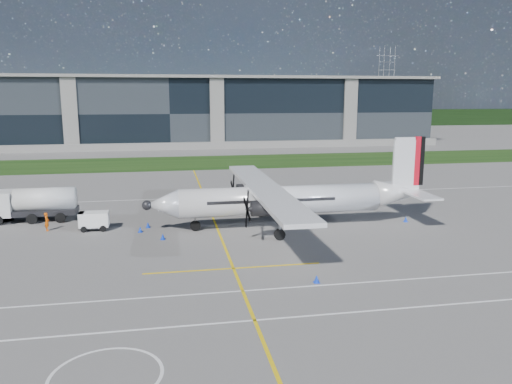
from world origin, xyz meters
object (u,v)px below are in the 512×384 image
at_px(turboprop_aircraft, 290,183).
at_px(safety_cone_nose_stbd, 148,225).
at_px(safety_cone_fwd, 140,229).
at_px(safety_cone_portwing, 317,279).
at_px(pylon_east, 386,86).
at_px(safety_cone_nose_port, 163,237).
at_px(safety_cone_tail, 406,219).
at_px(ground_crew_person, 47,220).
at_px(baggage_tug, 94,221).
at_px(fuel_tanker_truck, 26,205).

xyz_separation_m(turboprop_aircraft, safety_cone_nose_stbd, (-12.38, 1.81, -3.64)).
relative_size(safety_cone_fwd, safety_cone_portwing, 1.00).
bearing_deg(safety_cone_nose_stbd, turboprop_aircraft, -8.31).
xyz_separation_m(pylon_east, safety_cone_nose_port, (-86.68, -148.21, -14.75)).
relative_size(safety_cone_fwd, safety_cone_tail, 1.00).
distance_m(pylon_east, ground_crew_person, 173.65).
distance_m(turboprop_aircraft, safety_cone_fwd, 13.50).
bearing_deg(safety_cone_portwing, safety_cone_fwd, 129.21).
xyz_separation_m(turboprop_aircraft, ground_crew_person, (-20.86, 2.31, -2.98)).
bearing_deg(pylon_east, safety_cone_portwing, -115.85).
xyz_separation_m(turboprop_aircraft, safety_cone_tail, (10.88, -0.39, -3.64)).
bearing_deg(safety_cone_tail, safety_cone_fwd, 178.15).
bearing_deg(safety_cone_tail, baggage_tug, 175.33).
height_order(fuel_tanker_truck, safety_cone_fwd, fuel_tanker_truck).
bearing_deg(fuel_tanker_truck, ground_crew_person, -56.14).
relative_size(turboprop_aircraft, safety_cone_tail, 51.92).
bearing_deg(safety_cone_fwd, safety_cone_portwing, -50.79).
distance_m(pylon_east, safety_cone_tail, 160.75).
bearing_deg(turboprop_aircraft, safety_cone_portwing, -97.16).
relative_size(safety_cone_tail, safety_cone_portwing, 1.00).
height_order(turboprop_aircraft, baggage_tug, turboprop_aircraft).
bearing_deg(safety_cone_nose_port, pylon_east, 59.68).
bearing_deg(ground_crew_person, safety_cone_portwing, -135.57).
height_order(baggage_tug, safety_cone_fwd, baggage_tug).
xyz_separation_m(baggage_tug, safety_cone_portwing, (15.22, -15.35, -0.54)).
xyz_separation_m(ground_crew_person, safety_cone_nose_stbd, (8.48, -0.50, -0.67)).
bearing_deg(safety_cone_portwing, safety_cone_tail, 46.12).
height_order(pylon_east, safety_cone_fwd, pylon_east).
distance_m(baggage_tug, safety_cone_portwing, 21.62).
bearing_deg(safety_cone_portwing, fuel_tanker_truck, 137.93).
relative_size(safety_cone_nose_stbd, safety_cone_nose_port, 1.00).
bearing_deg(baggage_tug, pylon_east, 57.32).
bearing_deg(turboprop_aircraft, safety_cone_nose_port, -168.90).
xyz_separation_m(baggage_tug, safety_cone_nose_stbd, (4.53, -0.07, -0.54)).
relative_size(turboprop_aircraft, ground_crew_person, 14.16).
xyz_separation_m(ground_crew_person, safety_cone_tail, (31.74, -2.69, -0.67)).
xyz_separation_m(fuel_tanker_truck, baggage_tug, (6.56, -4.31, -0.75)).
bearing_deg(safety_cone_fwd, fuel_tanker_truck, 151.01).
bearing_deg(turboprop_aircraft, baggage_tug, 173.65).
relative_size(ground_crew_person, safety_cone_fwd, 3.67).
relative_size(ground_crew_person, safety_cone_portwing, 3.67).
relative_size(ground_crew_person, safety_cone_tail, 3.67).
relative_size(safety_cone_tail, safety_cone_nose_stbd, 1.00).
relative_size(turboprop_aircraft, safety_cone_fwd, 51.92).
distance_m(turboprop_aircraft, safety_cone_portwing, 14.05).
distance_m(safety_cone_fwd, safety_cone_portwing, 17.87).
relative_size(fuel_tanker_truck, safety_cone_nose_port, 16.38).
distance_m(ground_crew_person, safety_cone_fwd, 8.13).
bearing_deg(safety_cone_nose_stbd, ground_crew_person, 176.64).
bearing_deg(safety_cone_portwing, safety_cone_nose_stbd, 124.99).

